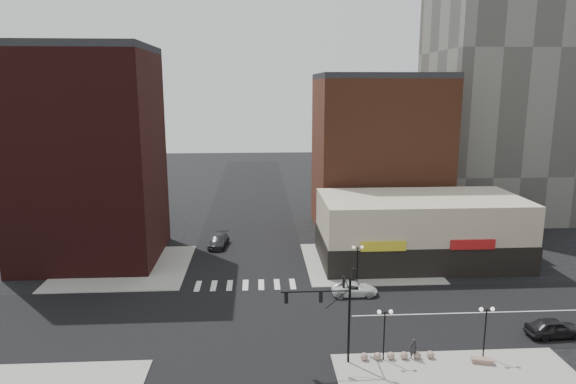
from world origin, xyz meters
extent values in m
plane|color=black|center=(0.00, 0.00, 0.00)|extent=(240.00, 240.00, 0.00)
cube|color=black|center=(0.00, 0.00, 0.01)|extent=(200.00, 14.00, 0.02)
cube|color=black|center=(0.00, 0.00, 0.01)|extent=(14.00, 200.00, 0.02)
cube|color=gray|center=(-14.50, 14.50, 0.06)|extent=(15.00, 15.00, 0.12)
cube|color=gray|center=(14.50, 14.50, 0.06)|extent=(15.00, 15.00, 0.12)
cube|color=#341110|center=(-19.00, 18.50, 12.50)|extent=(16.00, 15.00, 25.00)
cube|color=#341110|center=(-32.00, 34.00, 6.00)|extent=(20.00, 18.00, 12.00)
cube|color=brown|center=(19.00, 29.50, 11.00)|extent=(18.00, 15.00, 22.00)
cube|color=#BEAF97|center=(21.00, 15.00, 4.00)|extent=(24.00, 12.00, 8.00)
cube|color=black|center=(21.00, 15.00, 1.70)|extent=(24.20, 12.20, 3.40)
cylinder|color=black|center=(8.20, -8.20, 3.50)|extent=(0.18, 0.18, 7.00)
cylinder|color=black|center=(5.60, -8.20, 6.00)|extent=(5.20, 0.11, 0.11)
cylinder|color=black|center=(7.20, -8.20, 5.30)|extent=(1.72, 0.06, 1.46)
cylinder|color=black|center=(8.20, -6.70, 6.00)|extent=(0.11, 3.00, 0.11)
cube|color=black|center=(3.40, -8.20, 5.60)|extent=(0.28, 0.18, 0.95)
sphere|color=red|center=(3.40, -8.20, 5.90)|extent=(0.16, 0.16, 0.16)
cube|color=black|center=(6.00, -8.20, 5.60)|extent=(0.28, 0.18, 0.95)
sphere|color=red|center=(6.00, -8.20, 5.90)|extent=(0.16, 0.16, 0.16)
cube|color=black|center=(8.20, -5.40, 5.60)|extent=(0.18, 0.28, 0.95)
sphere|color=red|center=(8.20, -5.40, 5.90)|extent=(0.16, 0.16, 0.16)
cube|color=black|center=(8.45, -8.20, 7.30)|extent=(0.28, 0.18, 0.95)
sphere|color=red|center=(8.45, -8.20, 7.60)|extent=(0.16, 0.16, 0.16)
cylinder|color=black|center=(11.00, -8.00, 2.12)|extent=(0.11, 0.11, 4.00)
cylinder|color=black|center=(11.00, -8.00, 4.02)|extent=(0.90, 0.06, 0.06)
sphere|color=white|center=(10.55, -8.00, 4.12)|extent=(0.32, 0.32, 0.32)
sphere|color=white|center=(11.45, -8.00, 4.12)|extent=(0.32, 0.32, 0.32)
cylinder|color=black|center=(19.00, -8.00, 2.12)|extent=(0.11, 0.11, 4.00)
cylinder|color=black|center=(19.00, -8.00, 4.02)|extent=(0.90, 0.06, 0.06)
sphere|color=white|center=(18.55, -8.00, 4.12)|extent=(0.32, 0.32, 0.32)
sphere|color=white|center=(19.45, -8.00, 4.12)|extent=(0.32, 0.32, 0.32)
cylinder|color=black|center=(12.00, 8.00, 2.12)|extent=(0.11, 0.11, 4.00)
cylinder|color=black|center=(12.00, 8.00, 4.02)|extent=(0.90, 0.06, 0.06)
sphere|color=white|center=(11.55, 8.00, 4.12)|extent=(0.32, 0.32, 0.32)
sphere|color=white|center=(12.45, 8.00, 4.12)|extent=(0.32, 0.32, 0.32)
sphere|color=#8F6E62|center=(9.50, -8.00, 0.42)|extent=(0.59, 0.59, 0.59)
sphere|color=#8F6E62|center=(10.55, -8.00, 0.42)|extent=(0.59, 0.59, 0.59)
sphere|color=#8F6E62|center=(11.60, -8.00, 0.42)|extent=(0.59, 0.59, 0.59)
sphere|color=#8F6E62|center=(12.65, -8.00, 0.42)|extent=(0.59, 0.59, 0.59)
sphere|color=#8F6E62|center=(13.70, -8.00, 0.42)|extent=(0.59, 0.59, 0.59)
sphere|color=#8F6E62|center=(14.75, -8.00, 0.42)|extent=(0.59, 0.59, 0.59)
imported|color=silver|center=(11.14, 4.88, 0.65)|extent=(4.74, 2.23, 1.31)
imported|color=black|center=(26.54, -4.94, 0.81)|extent=(4.86, 2.18, 1.62)
imported|color=black|center=(-3.94, 21.93, 0.77)|extent=(2.85, 5.56, 1.54)
imported|color=#262429|center=(13.35, -8.00, 0.97)|extent=(0.64, 0.44, 1.69)
cube|color=gray|center=(18.48, -9.00, 0.26)|extent=(1.55, 0.78, 0.28)
cube|color=gray|center=(18.48, -9.00, 0.46)|extent=(1.76, 0.91, 0.11)
camera|label=1|loc=(1.41, -44.06, 21.11)|focal=32.00mm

